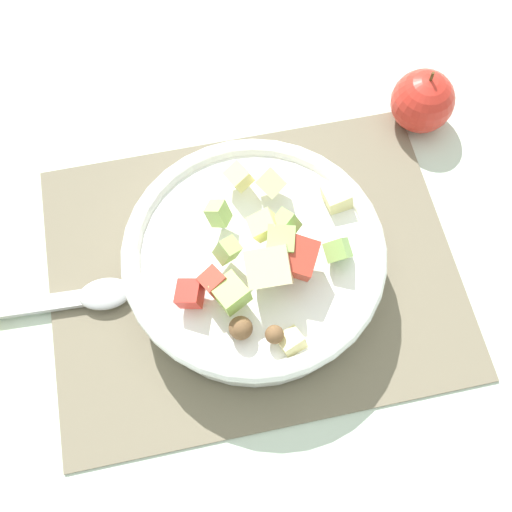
{
  "coord_description": "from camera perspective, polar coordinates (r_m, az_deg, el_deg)",
  "views": [
    {
      "loc": [
        -0.05,
        -0.26,
        0.63
      ],
      "look_at": [
        0.0,
        -0.01,
        0.05
      ],
      "focal_mm": 43.75,
      "sensor_mm": 36.0,
      "label": 1
    }
  ],
  "objects": [
    {
      "name": "ground_plane",
      "position": [
        0.68,
        -0.3,
        -1.31
      ],
      "size": [
        2.4,
        2.4,
        0.0
      ],
      "primitive_type": "plane",
      "color": "silver"
    },
    {
      "name": "serving_spoon",
      "position": [
        0.69,
        -17.24,
        -3.89
      ],
      "size": [
        0.22,
        0.04,
        0.01
      ],
      "color": "#B7B7BC",
      "rests_on": "placemat"
    },
    {
      "name": "whole_apple",
      "position": [
        0.78,
        14.98,
        13.51
      ],
      "size": [
        0.07,
        0.07,
        0.09
      ],
      "color": "red",
      "rests_on": "ground_plane"
    },
    {
      "name": "salad_bowl",
      "position": [
        0.64,
        0.05,
        -0.34
      ],
      "size": [
        0.27,
        0.27,
        0.12
      ],
      "color": "white",
      "rests_on": "placemat"
    },
    {
      "name": "placemat",
      "position": [
        0.68,
        -0.3,
        -1.21
      ],
      "size": [
        0.44,
        0.34,
        0.01
      ],
      "primitive_type": "cube",
      "color": "#756B56",
      "rests_on": "ground_plane"
    }
  ]
}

